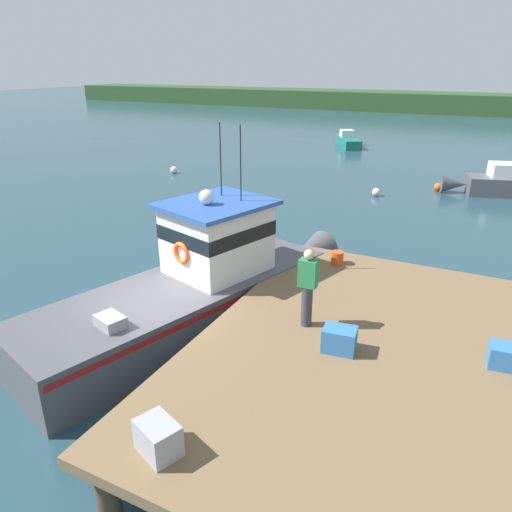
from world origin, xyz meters
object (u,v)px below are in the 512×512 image
main_fishing_boat (200,285)px  crate_stack_near_edge (158,438)px  mooring_buoy_spare_mooring (438,187)px  mooring_buoy_outer (174,170)px  bait_bucket (337,258)px  deckhand_by_the_boat (308,286)px  crate_single_far (507,357)px  crate_single_by_cleat (339,339)px  mooring_buoy_inshore (376,192)px  moored_boat_off_the_point (347,141)px  moored_boat_far_right (510,184)px

main_fishing_boat → crate_stack_near_edge: bearing=-62.6°
mooring_buoy_spare_mooring → mooring_buoy_outer: mooring_buoy_outer is taller
bait_bucket → deckhand_by_the_boat: (0.41, -3.33, 0.69)m
crate_single_far → crate_stack_near_edge: bearing=-134.3°
crate_single_by_cleat → mooring_buoy_outer: 21.65m
mooring_buoy_inshore → mooring_buoy_outer: bearing=-179.2°
crate_stack_near_edge → mooring_buoy_spare_mooring: size_ratio=1.50×
crate_stack_near_edge → bait_bucket: crate_stack_near_edge is taller
crate_single_far → moored_boat_off_the_point: size_ratio=0.13×
crate_single_far → mooring_buoy_spare_mooring: (-3.15, 17.42, -1.20)m
bait_bucket → crate_stack_near_edge: bearing=-91.2°
crate_single_far → moored_boat_far_right: size_ratio=0.10×
mooring_buoy_outer → deckhand_by_the_boat: bearing=-46.9°
deckhand_by_the_boat → moored_boat_far_right: deckhand_by_the_boat is taller
crate_stack_near_edge → crate_single_by_cleat: size_ratio=1.00×
crate_single_by_cleat → mooring_buoy_inshore: bearing=100.7°
crate_stack_near_edge → moored_boat_off_the_point: bearing=102.1°
crate_single_far → moored_boat_off_the_point: bearing=111.4°
main_fishing_boat → crate_single_by_cleat: main_fishing_boat is taller
moored_boat_far_right → main_fishing_boat: bearing=-111.7°
mooring_buoy_spare_mooring → mooring_buoy_outer: size_ratio=0.98×
crate_stack_near_edge → mooring_buoy_spare_mooring: (1.05, 21.71, -1.24)m
moored_boat_off_the_point → mooring_buoy_spare_mooring: moored_boat_off_the_point is taller
mooring_buoy_spare_mooring → main_fishing_boat: bearing=-102.4°
crate_single_far → bait_bucket: size_ratio=1.76×
crate_single_far → mooring_buoy_spare_mooring: crate_single_far is taller
main_fishing_boat → mooring_buoy_outer: size_ratio=24.19×
crate_stack_near_edge → crate_single_far: (4.19, 4.30, -0.04)m
deckhand_by_the_boat → moored_boat_off_the_point: 30.33m
moored_boat_far_right → moored_boat_off_the_point: 15.87m
moored_boat_off_the_point → mooring_buoy_spare_mooring: 14.27m
main_fishing_boat → moored_boat_far_right: 18.70m
deckhand_by_the_boat → moored_boat_far_right: (3.74, 18.32, -1.52)m
crate_stack_near_edge → mooring_buoy_outer: (-13.52, 19.11, -1.24)m
main_fishing_boat → crate_single_far: 6.85m
moored_boat_off_the_point → mooring_buoy_spare_mooring: size_ratio=11.53×
crate_single_far → bait_bucket: crate_single_far is taller
bait_bucket → mooring_buoy_outer: bait_bucket is taller
main_fishing_boat → mooring_buoy_outer: main_fishing_boat is taller
main_fishing_boat → moored_boat_far_right: main_fishing_boat is taller
mooring_buoy_spare_mooring → bait_bucket: bearing=-93.6°
main_fishing_boat → bait_bucket: size_ratio=29.13×
bait_bucket → mooring_buoy_inshore: (-1.70, 11.87, -1.17)m
moored_boat_far_right → mooring_buoy_spare_mooring: 3.35m
mooring_buoy_outer → crate_single_by_cleat: bearing=-46.2°
moored_boat_off_the_point → mooring_buoy_outer: 15.60m
crate_single_far → moored_boat_off_the_point: crate_single_far is taller
deckhand_by_the_boat → mooring_buoy_outer: 20.67m
crate_single_by_cleat → mooring_buoy_inshore: (-2.98, 15.79, -1.23)m
crate_single_by_cleat → mooring_buoy_outer: (-14.95, 15.62, -1.22)m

